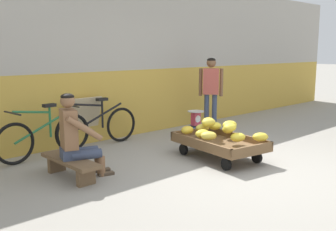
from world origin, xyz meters
TOP-DOWN VIEW (x-y plane):
  - ground_plane at (0.00, 0.00)m, footprint 80.00×80.00m
  - back_wall at (0.00, 3.16)m, footprint 16.00×0.30m
  - banana_cart at (0.18, 0.72)m, footprint 1.05×1.55m
  - banana_pile at (0.19, 0.76)m, footprint 0.92×1.34m
  - low_bench at (-1.99, 1.49)m, footprint 0.30×1.10m
  - vendor_seated at (-1.90, 1.46)m, footprint 0.73×0.60m
  - plastic_crate at (0.72, 1.71)m, footprint 0.36×0.28m
  - weighing_scale at (0.72, 1.71)m, footprint 0.30×0.30m
  - bicycle_near_left at (-1.77, 2.64)m, footprint 1.66×0.48m
  - bicycle_far_left at (-0.74, 2.72)m, footprint 1.66×0.48m
  - sign_board at (-0.89, 2.99)m, footprint 0.70×0.28m
  - customer_adult at (1.59, 2.10)m, footprint 0.36×0.40m
  - shopping_bag at (0.65, 1.40)m, footprint 0.18×0.12m

SIDE VIEW (x-z plane):
  - ground_plane at x=0.00m, z-range 0.00..0.00m
  - shopping_bag at x=0.65m, z-range 0.00..0.24m
  - plastic_crate at x=0.72m, z-range 0.00..0.30m
  - low_bench at x=-1.99m, z-range 0.06..0.33m
  - banana_cart at x=0.18m, z-range 0.06..0.42m
  - bicycle_near_left at x=-1.77m, z-range -0.08..0.78m
  - bicycle_far_left at x=-0.74m, z-range -0.08..0.78m
  - sign_board at x=-0.89m, z-range 0.00..0.87m
  - weighing_scale at x=0.72m, z-range 0.31..0.60m
  - banana_pile at x=0.19m, z-range 0.34..0.60m
  - vendor_seated at x=-1.90m, z-range 0.00..1.14m
  - customer_adult at x=1.59m, z-range 0.19..1.72m
  - back_wall at x=0.00m, z-range 0.00..3.10m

